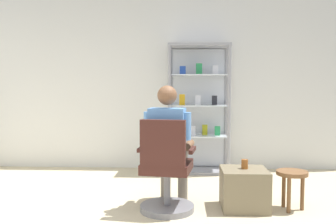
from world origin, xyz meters
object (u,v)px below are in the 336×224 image
object	(u,v)px
wooden_stool	(292,179)
tea_glass	(245,164)
display_cabinet_main	(198,108)
office_chair	(166,174)
seated_shopkeeper	(169,141)
storage_crate	(244,189)

from	to	relation	value
wooden_stool	tea_glass	bearing A→B (deg)	175.45
display_cabinet_main	office_chair	bearing A→B (deg)	-102.24
display_cabinet_main	seated_shopkeeper	world-z (taller)	display_cabinet_main
storage_crate	tea_glass	world-z (taller)	tea_glass
office_chair	seated_shopkeeper	distance (m)	0.36
seated_shopkeeper	tea_glass	size ratio (longest dim) A/B	12.94
seated_shopkeeper	storage_crate	distance (m)	0.93
seated_shopkeeper	storage_crate	xyz separation A→B (m)	(0.79, -0.01, -0.50)
display_cabinet_main	tea_glass	xyz separation A→B (m)	(0.42, -1.68, -0.49)
office_chair	storage_crate	xyz separation A→B (m)	(0.81, 0.15, -0.18)
office_chair	storage_crate	world-z (taller)	office_chair
tea_glass	seated_shopkeeper	bearing A→B (deg)	-179.68
display_cabinet_main	office_chair	distance (m)	1.97
office_chair	tea_glass	size ratio (longest dim) A/B	9.63
display_cabinet_main	wooden_stool	world-z (taller)	display_cabinet_main
display_cabinet_main	storage_crate	world-z (taller)	display_cabinet_main
tea_glass	display_cabinet_main	bearing A→B (deg)	103.86
office_chair	tea_glass	bearing A→B (deg)	11.49
wooden_stool	display_cabinet_main	bearing A→B (deg)	117.48
display_cabinet_main	tea_glass	distance (m)	1.80
wooden_stool	storage_crate	bearing A→B (deg)	177.47
tea_glass	wooden_stool	bearing A→B (deg)	-4.55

